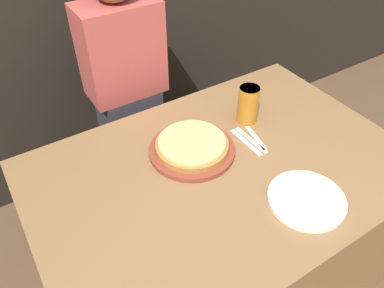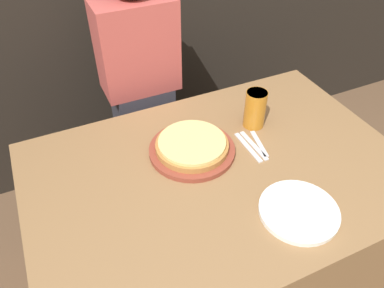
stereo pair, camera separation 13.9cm
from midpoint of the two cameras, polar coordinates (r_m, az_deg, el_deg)
The scene contains 9 objects.
ground_plane at distance 1.96m, azimuth 5.33°, elevation -19.71°, with size 12.00×12.00×0.00m, color brown.
dining_table at distance 1.64m, azimuth 6.16°, elevation -13.33°, with size 1.36×0.93×0.75m.
pizza_on_board at distance 1.40m, azimuth 2.84°, elevation -0.59°, with size 0.32×0.32×0.06m.
beer_glass at distance 1.52m, azimuth 12.22°, elevation 5.33°, with size 0.09×0.09×0.16m.
dinner_plate at distance 1.28m, azimuth 19.04°, elevation -9.81°, with size 0.26×0.26×0.02m.
fork at distance 1.46m, azimuth 11.26°, elevation -0.61°, with size 0.02×0.18×0.00m.
dinner_knife at distance 1.47m, azimuth 12.07°, elevation -0.34°, with size 0.02×0.18×0.00m.
spoon at distance 1.48m, azimuth 12.86°, elevation -0.07°, with size 0.05×0.15×0.00m.
diner_person at distance 1.86m, azimuth -5.48°, elevation 6.75°, with size 0.35×0.20×1.33m.
Camera 2 is at (-0.49, -0.82, 1.71)m, focal length 35.00 mm.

